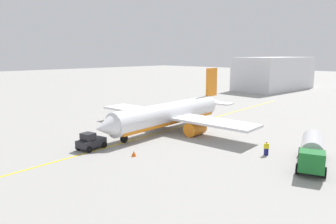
{
  "coord_description": "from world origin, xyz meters",
  "views": [
    {
      "loc": [
        35.64,
        34.61,
        12.16
      ],
      "look_at": [
        0.0,
        0.0,
        3.0
      ],
      "focal_mm": 34.08,
      "sensor_mm": 36.0,
      "label": 1
    }
  ],
  "objects_px": {
    "airplane": "(170,114)",
    "fuel_tanker": "(312,150)",
    "refueling_worker": "(266,149)",
    "safety_cone_nose": "(134,154)",
    "pushback_tug": "(91,141)"
  },
  "relations": [
    {
      "from": "airplane",
      "to": "fuel_tanker",
      "type": "bearing_deg",
      "value": 87.46
    },
    {
      "from": "refueling_worker",
      "to": "fuel_tanker",
      "type": "bearing_deg",
      "value": 93.0
    },
    {
      "from": "airplane",
      "to": "safety_cone_nose",
      "type": "height_order",
      "value": "airplane"
    },
    {
      "from": "pushback_tug",
      "to": "refueling_worker",
      "type": "xyz_separation_m",
      "value": [
        -13.44,
        17.41,
        -0.19
      ]
    },
    {
      "from": "airplane",
      "to": "fuel_tanker",
      "type": "relative_size",
      "value": 2.86
    },
    {
      "from": "refueling_worker",
      "to": "pushback_tug",
      "type": "bearing_deg",
      "value": -52.35
    },
    {
      "from": "pushback_tug",
      "to": "refueling_worker",
      "type": "height_order",
      "value": "pushback_tug"
    },
    {
      "from": "refueling_worker",
      "to": "airplane",
      "type": "bearing_deg",
      "value": -94.2
    },
    {
      "from": "fuel_tanker",
      "to": "refueling_worker",
      "type": "bearing_deg",
      "value": -87.0
    },
    {
      "from": "airplane",
      "to": "fuel_tanker",
      "type": "xyz_separation_m",
      "value": [
        1.0,
        22.58,
        -0.84
      ]
    },
    {
      "from": "refueling_worker",
      "to": "safety_cone_nose",
      "type": "distance_m",
      "value": 16.01
    },
    {
      "from": "airplane",
      "to": "pushback_tug",
      "type": "relative_size",
      "value": 7.54
    },
    {
      "from": "airplane",
      "to": "refueling_worker",
      "type": "xyz_separation_m",
      "value": [
        1.28,
        17.36,
        -1.74
      ]
    },
    {
      "from": "pushback_tug",
      "to": "safety_cone_nose",
      "type": "height_order",
      "value": "pushback_tug"
    },
    {
      "from": "fuel_tanker",
      "to": "refueling_worker",
      "type": "height_order",
      "value": "fuel_tanker"
    }
  ]
}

